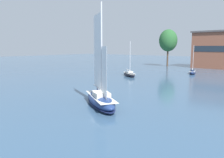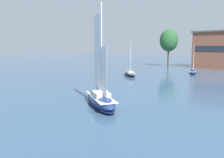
% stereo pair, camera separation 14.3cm
% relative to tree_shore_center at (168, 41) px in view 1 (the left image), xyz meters
% --- Properties ---
extents(ground_plane, '(400.00, 400.00, 0.00)m').
position_rel_tree_shore_center_xyz_m(ground_plane, '(23.87, -76.29, -12.72)').
color(ground_plane, '#385675').
extents(tree_shore_center, '(8.83, 8.83, 18.17)m').
position_rel_tree_shore_center_xyz_m(tree_shore_center, '(0.00, 0.00, 0.00)').
color(tree_shore_center, '#4C3828').
rests_on(tree_shore_center, ground).
extents(sailboat_main, '(11.76, 9.20, 16.27)m').
position_rel_tree_shore_center_xyz_m(sailboat_main, '(23.89, -76.30, -11.46)').
color(sailboat_main, navy).
rests_on(sailboat_main, ground).
extents(sailboat_moored_near_marina, '(8.11, 6.59, 11.36)m').
position_rel_tree_shore_center_xyz_m(sailboat_moored_near_marina, '(6.69, -43.16, -11.94)').
color(sailboat_moored_near_marina, '#232328').
rests_on(sailboat_moored_near_marina, ground).
extents(sailboat_moored_mid_channel, '(4.13, 7.73, 10.24)m').
position_rel_tree_shore_center_xyz_m(sailboat_moored_mid_channel, '(20.49, -23.10, -12.02)').
color(sailboat_moored_mid_channel, navy).
rests_on(sailboat_moored_mid_channel, ground).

